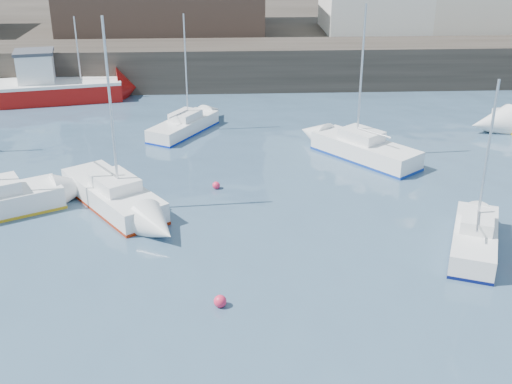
{
  "coord_description": "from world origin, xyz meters",
  "views": [
    {
      "loc": [
        -1.17,
        -11.48,
        11.89
      ],
      "look_at": [
        0.0,
        12.0,
        1.5
      ],
      "focal_mm": 45.0,
      "sensor_mm": 36.0,
      "label": 1
    }
  ],
  "objects_px": {
    "sailboat_f": "(365,149)",
    "sailboat_b": "(113,194)",
    "fishing_boat": "(53,85)",
    "sailboat_h": "(184,126)",
    "buoy_near": "(220,306)",
    "sailboat_c": "(475,238)",
    "buoy_far": "(216,188)"
  },
  "relations": [
    {
      "from": "sailboat_f",
      "to": "sailboat_b",
      "type": "bearing_deg",
      "value": -157.16
    },
    {
      "from": "fishing_boat",
      "to": "sailboat_b",
      "type": "xyz_separation_m",
      "value": [
        6.58,
        -17.19,
        -0.53
      ]
    },
    {
      "from": "sailboat_h",
      "to": "buoy_near",
      "type": "distance_m",
      "value": 18.03
    },
    {
      "from": "sailboat_c",
      "to": "buoy_far",
      "type": "distance_m",
      "value": 11.71
    },
    {
      "from": "sailboat_b",
      "to": "sailboat_h",
      "type": "bearing_deg",
      "value": 75.59
    },
    {
      "from": "fishing_boat",
      "to": "sailboat_h",
      "type": "distance_m",
      "value": 11.71
    },
    {
      "from": "sailboat_f",
      "to": "buoy_far",
      "type": "distance_m",
      "value": 8.42
    },
    {
      "from": "sailboat_h",
      "to": "buoy_far",
      "type": "relative_size",
      "value": 18.84
    },
    {
      "from": "sailboat_c",
      "to": "buoy_near",
      "type": "xyz_separation_m",
      "value": [
        -9.63,
        -3.32,
        -0.5
      ]
    },
    {
      "from": "sailboat_c",
      "to": "buoy_near",
      "type": "distance_m",
      "value": 10.19
    },
    {
      "from": "sailboat_h",
      "to": "buoy_far",
      "type": "xyz_separation_m",
      "value": [
        1.93,
        -8.22,
        -0.44
      ]
    },
    {
      "from": "buoy_far",
      "to": "sailboat_f",
      "type": "bearing_deg",
      "value": 24.39
    },
    {
      "from": "fishing_boat",
      "to": "buoy_far",
      "type": "relative_size",
      "value": 24.67
    },
    {
      "from": "sailboat_b",
      "to": "sailboat_c",
      "type": "height_order",
      "value": "sailboat_b"
    },
    {
      "from": "buoy_far",
      "to": "sailboat_b",
      "type": "bearing_deg",
      "value": -159.91
    },
    {
      "from": "fishing_boat",
      "to": "sailboat_b",
      "type": "bearing_deg",
      "value": -69.06
    },
    {
      "from": "fishing_boat",
      "to": "sailboat_f",
      "type": "height_order",
      "value": "sailboat_f"
    },
    {
      "from": "sailboat_f",
      "to": "buoy_far",
      "type": "height_order",
      "value": "sailboat_f"
    },
    {
      "from": "sailboat_b",
      "to": "sailboat_c",
      "type": "distance_m",
      "value": 15.05
    },
    {
      "from": "fishing_boat",
      "to": "sailboat_c",
      "type": "xyz_separation_m",
      "value": [
        20.86,
        -21.92,
        -0.57
      ]
    },
    {
      "from": "sailboat_f",
      "to": "sailboat_h",
      "type": "relative_size",
      "value": 1.16
    },
    {
      "from": "sailboat_b",
      "to": "sailboat_h",
      "type": "distance_m",
      "value": 10.18
    },
    {
      "from": "sailboat_c",
      "to": "buoy_far",
      "type": "xyz_separation_m",
      "value": [
        -9.83,
        6.36,
        -0.5
      ]
    },
    {
      "from": "fishing_boat",
      "to": "sailboat_b",
      "type": "relative_size",
      "value": 1.07
    },
    {
      "from": "sailboat_b",
      "to": "buoy_far",
      "type": "distance_m",
      "value": 4.78
    },
    {
      "from": "sailboat_f",
      "to": "buoy_near",
      "type": "height_order",
      "value": "sailboat_f"
    },
    {
      "from": "sailboat_b",
      "to": "sailboat_f",
      "type": "bearing_deg",
      "value": 22.84
    },
    {
      "from": "sailboat_h",
      "to": "buoy_near",
      "type": "height_order",
      "value": "sailboat_h"
    },
    {
      "from": "fishing_boat",
      "to": "sailboat_b",
      "type": "height_order",
      "value": "sailboat_b"
    },
    {
      "from": "sailboat_f",
      "to": "buoy_far",
      "type": "bearing_deg",
      "value": -155.61
    },
    {
      "from": "fishing_boat",
      "to": "buoy_near",
      "type": "bearing_deg",
      "value": -66.0
    },
    {
      "from": "sailboat_f",
      "to": "sailboat_h",
      "type": "bearing_deg",
      "value": 153.6
    }
  ]
}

